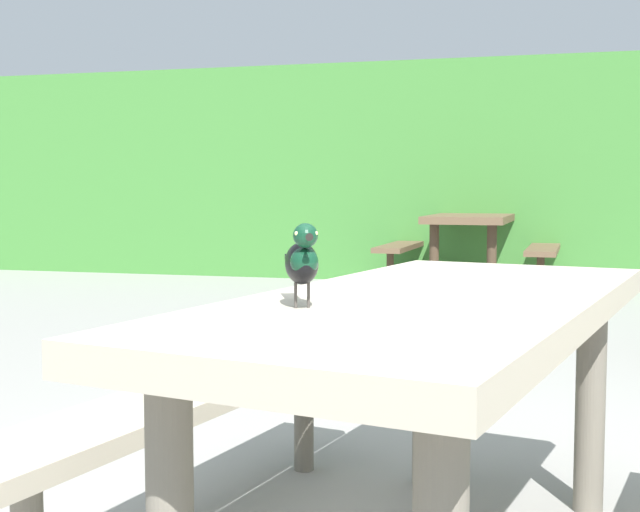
# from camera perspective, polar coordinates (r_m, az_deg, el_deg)

# --- Properties ---
(hedge_wall) EXTENTS (28.00, 1.95, 2.35)m
(hedge_wall) POSITION_cam_1_polar(r_m,az_deg,el_deg) (9.95, 13.48, 5.45)
(hedge_wall) COLOR #428438
(hedge_wall) RESTS_ON ground
(picnic_table_foreground) EXTENTS (1.99, 2.02, 0.74)m
(picnic_table_foreground) POSITION_cam_1_polar(r_m,az_deg,el_deg) (2.12, 7.51, -7.49)
(picnic_table_foreground) COLOR #B2A893
(picnic_table_foreground) RESTS_ON ground
(bird_grackle) EXTENTS (0.15, 0.27, 0.18)m
(bird_grackle) POSITION_cam_1_polar(r_m,az_deg,el_deg) (1.81, -1.20, -0.30)
(bird_grackle) COLOR black
(bird_grackle) RESTS_ON picnic_table_foreground
(picnic_table_mid_left) EXTENTS (1.74, 1.83, 0.74)m
(picnic_table_mid_left) POSITION_cam_1_polar(r_m,az_deg,el_deg) (8.65, 10.23, 1.56)
(picnic_table_mid_left) COLOR brown
(picnic_table_mid_left) RESTS_ON ground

